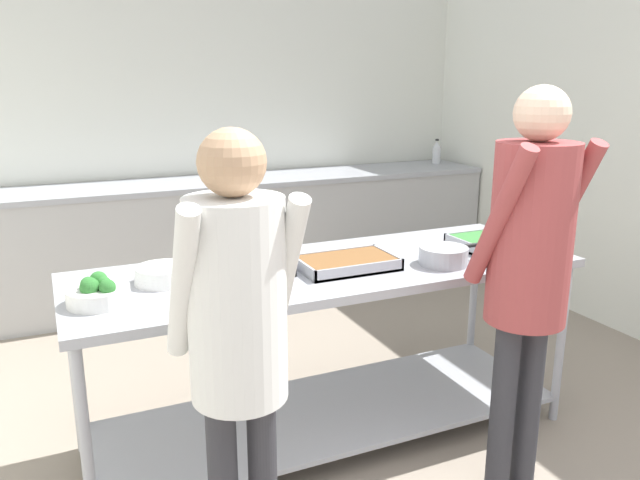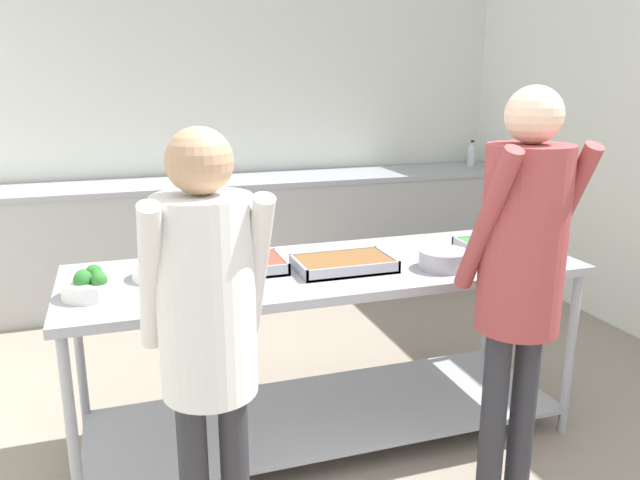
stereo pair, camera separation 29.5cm
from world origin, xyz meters
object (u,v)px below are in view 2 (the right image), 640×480
plate_stack (161,269)px  serving_tray_roast (241,266)px  serving_tray_vegetables (506,247)px  guest_serving_right (522,258)px  sauce_pan (444,259)px  guest_serving_left (207,314)px  broccoli_bowl (92,285)px  serving_tray_greens (344,264)px  water_bottle (472,154)px

plate_stack → serving_tray_roast: bearing=-3.7°
serving_tray_vegetables → guest_serving_right: bearing=-120.7°
sauce_pan → guest_serving_left: guest_serving_left is taller
guest_serving_right → guest_serving_left: bearing=-179.2°
plate_stack → guest_serving_left: 0.79m
broccoli_bowl → serving_tray_greens: broccoli_bowl is taller
water_bottle → serving_tray_greens: bearing=-131.5°
serving_tray_vegetables → guest_serving_left: (-1.58, -0.66, 0.09)m
guest_serving_left → water_bottle: guest_serving_left is taller
serving_tray_greens → sauce_pan: 0.46m
serving_tray_vegetables → broccoli_bowl: bearing=-179.0°
serving_tray_greens → sauce_pan: size_ratio=1.20×
guest_serving_right → sauce_pan: bearing=95.2°
broccoli_bowl → serving_tray_vegetables: broccoli_bowl is taller
guest_serving_left → guest_serving_right: (1.20, 0.02, 0.08)m
sauce_pan → broccoli_bowl: bearing=175.8°
plate_stack → serving_tray_roast: 0.35m
serving_tray_greens → guest_serving_right: guest_serving_right is taller
broccoli_bowl → sauce_pan: 1.53m
plate_stack → guest_serving_right: guest_serving_right is taller
serving_tray_roast → serving_tray_greens: bearing=-14.8°
guest_serving_left → serving_tray_greens: bearing=42.2°
serving_tray_greens → water_bottle: water_bottle is taller
serving_tray_roast → serving_tray_vegetables: 1.32m
water_bottle → sauce_pan: bearing=-123.7°
broccoli_bowl → guest_serving_right: bearing=-21.3°
guest_serving_left → water_bottle: bearing=47.0°
broccoli_bowl → guest_serving_left: guest_serving_left is taller
guest_serving_right → water_bottle: size_ratio=7.57×
serving_tray_vegetables → serving_tray_greens: bearing=-178.8°
plate_stack → serving_tray_roast: plate_stack is taller
sauce_pan → guest_serving_left: (-1.15, -0.52, 0.07)m
serving_tray_vegetables → water_bottle: 2.71m
sauce_pan → serving_tray_greens: bearing=163.7°
serving_tray_vegetables → guest_serving_left: bearing=-157.3°
plate_stack → serving_tray_vegetables: plate_stack is taller
broccoli_bowl → serving_tray_roast: 0.65m
serving_tray_roast → water_bottle: 3.45m
serving_tray_roast → serving_tray_vegetables: size_ratio=0.91×
guest_serving_right → broccoli_bowl: bearing=158.7°
broccoli_bowl → plate_stack: (0.28, 0.16, -0.01)m
guest_serving_left → serving_tray_roast: bearing=71.1°
broccoli_bowl → guest_serving_right: size_ratio=0.14×
serving_tray_roast → guest_serving_right: (0.94, -0.75, 0.16)m
broccoli_bowl → sauce_pan: broccoli_bowl is taller
sauce_pan → guest_serving_left: size_ratio=0.23×
guest_serving_right → water_bottle: bearing=61.5°
serving_tray_roast → serving_tray_vegetables: (1.32, -0.10, 0.00)m
broccoli_bowl → water_bottle: 4.03m
water_bottle → broccoli_bowl: bearing=-143.0°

